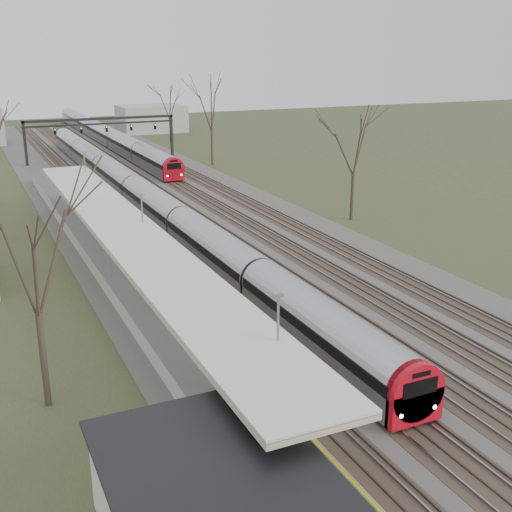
{
  "coord_description": "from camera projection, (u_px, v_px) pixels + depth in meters",
  "views": [
    {
      "loc": [
        -18.15,
        -6.53,
        15.01
      ],
      "look_at": [
        -1.17,
        30.17,
        2.0
      ],
      "focal_mm": 45.0,
      "sensor_mm": 36.0,
      "label": 1
    }
  ],
  "objects": [
    {
      "name": "track_bed",
      "position": [
        166.0,
        204.0,
        65.1
      ],
      "size": [
        24.0,
        160.0,
        0.22
      ],
      "color": "#474442",
      "rests_on": "ground"
    },
    {
      "name": "platform",
      "position": [
        114.0,
        262.0,
        46.12
      ],
      "size": [
        3.5,
        69.0,
        1.0
      ],
      "primitive_type": "cube",
      "color": "#9E9B93",
      "rests_on": "ground"
    },
    {
      "name": "canopy",
      "position": [
        126.0,
        231.0,
        41.17
      ],
      "size": [
        4.1,
        50.0,
        3.11
      ],
      "color": "slate",
      "rests_on": "platform"
    },
    {
      "name": "signal_gantry",
      "position": [
        101.0,
        126.0,
        89.54
      ],
      "size": [
        21.0,
        0.59,
        6.08
      ],
      "color": "black",
      "rests_on": "ground"
    },
    {
      "name": "tree_west_near",
      "position": [
        31.0,
        249.0,
        26.15
      ],
      "size": [
        5.0,
        5.0,
        10.3
      ],
      "color": "#2D231C",
      "rests_on": "ground"
    },
    {
      "name": "tree_east_far",
      "position": [
        355.0,
        141.0,
        57.15
      ],
      "size": [
        5.0,
        5.0,
        10.3
      ],
      "color": "#2D231C",
      "rests_on": "ground"
    },
    {
      "name": "train_near",
      "position": [
        135.0,
        191.0,
        64.79
      ],
      "size": [
        2.62,
        90.21,
        3.05
      ],
      "color": "#A0A2A9",
      "rests_on": "ground"
    },
    {
      "name": "train_far",
      "position": [
        105.0,
        135.0,
        107.62
      ],
      "size": [
        2.62,
        75.21,
        3.05
      ],
      "color": "#A0A2A9",
      "rests_on": "ground"
    },
    {
      "name": "passenger",
      "position": [
        260.0,
        380.0,
        26.75
      ],
      "size": [
        0.62,
        0.76,
        1.79
      ],
      "primitive_type": "imported",
      "rotation": [
        0.0,
        0.0,
        1.91
      ],
      "color": "#314C5F",
      "rests_on": "platform"
    }
  ]
}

